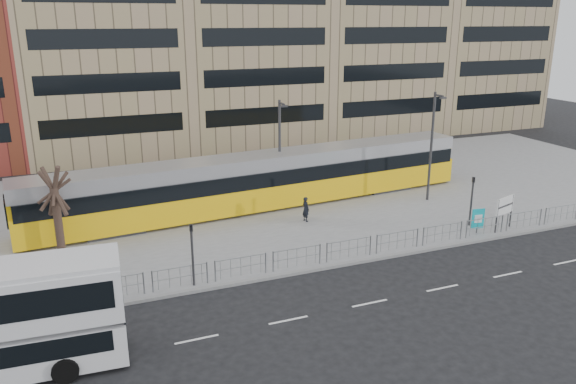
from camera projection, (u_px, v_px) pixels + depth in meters
name	position (u px, v px, depth m)	size (l,w,h in m)	color
ground	(365.00, 263.00, 29.78)	(120.00, 120.00, 0.00)	black
plaza	(282.00, 197.00, 40.38)	(64.00, 24.00, 0.15)	gray
kerb	(364.00, 261.00, 29.80)	(64.00, 0.25, 0.17)	gray
building_row	(215.00, 13.00, 56.85)	(70.40, 18.40, 31.20)	maroon
pedestrian_barrier	(393.00, 237.00, 30.65)	(32.07, 0.07, 1.10)	gray
road_markings	(425.00, 292.00, 26.59)	(62.00, 0.12, 0.01)	white
tram	(262.00, 181.00, 37.66)	(30.99, 5.59, 3.64)	yellow
station_sign	(505.00, 207.00, 33.59)	(1.74, 0.62, 2.07)	#2D2D30
ad_panel	(478.00, 219.00, 33.22)	(0.81, 0.17, 1.51)	#2D2D30
pedestrian	(306.00, 209.00, 35.22)	(0.58, 0.38, 1.59)	black
traffic_light_west	(192.00, 247.00, 26.34)	(0.17, 0.21, 3.10)	#2D2D30
traffic_light_east	(472.00, 195.00, 34.14)	(0.23, 0.25, 3.10)	#2D2D30
lamp_post_west	(280.00, 147.00, 37.82)	(0.45, 1.04, 7.12)	#2D2D30
lamp_post_east	(432.00, 142.00, 38.36)	(0.45, 1.04, 7.57)	#2D2D30
bare_tree	(50.00, 162.00, 29.00)	(4.64, 4.64, 7.25)	#2F211A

